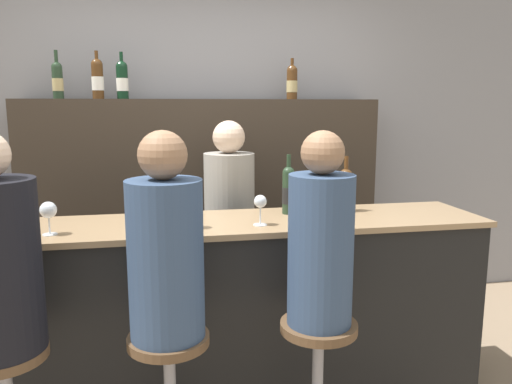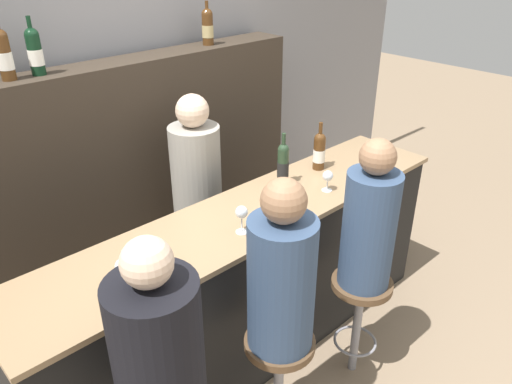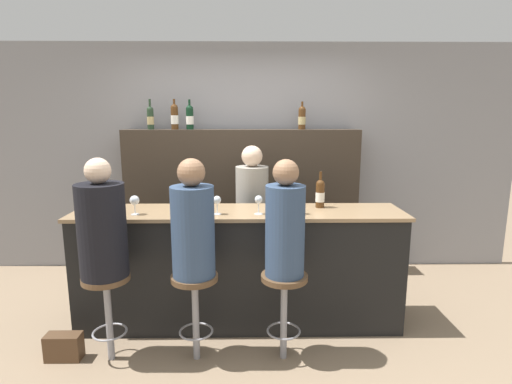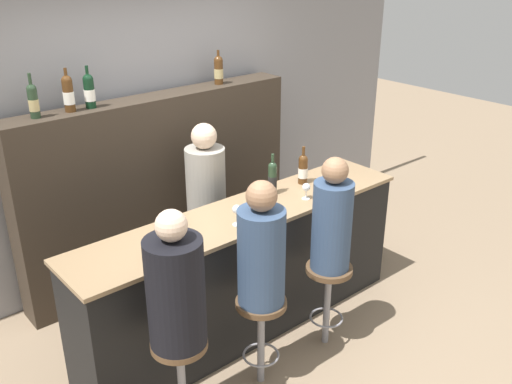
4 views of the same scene
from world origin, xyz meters
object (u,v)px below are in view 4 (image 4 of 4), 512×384
object	(u,v)px
wine_bottle_counter_0	(272,178)
bartender	(207,216)
wine_bottle_backbar_1	(68,93)
bar_stool_right	(328,285)
wine_bottle_backbar_0	(33,101)
wine_bottle_backbar_3	(219,70)
wine_glass_2	(273,197)
bar_stool_middle	(261,320)
wine_glass_3	(306,188)
bar_stool_left	(180,362)
wine_glass_1	(237,210)
guest_seated_middle	(261,251)
guest_seated_right	(332,221)
guest_seated_left	(175,288)
wine_bottle_counter_1	(303,169)
wine_bottle_backbar_2	(89,91)
wine_glass_0	(153,240)

from	to	relation	value
wine_bottle_counter_0	bartender	size ratio (longest dim) A/B	0.22
wine_bottle_backbar_1	bar_stool_right	size ratio (longest dim) A/B	0.49
wine_bottle_backbar_0	wine_bottle_backbar_3	xyz separation A→B (m)	(1.65, 0.00, -0.00)
wine_glass_2	bar_stool_middle	xyz separation A→B (m)	(-0.47, -0.42, -0.61)
wine_glass_3	bar_stool_left	xyz separation A→B (m)	(-1.45, -0.42, -0.59)
bar_stool_right	wine_glass_1	bearing A→B (deg)	140.92
guest_seated_middle	bartender	bearing A→B (deg)	70.37
bar_stool_right	guest_seated_right	bearing A→B (deg)	0.00
wine_glass_3	guest_seated_left	size ratio (longest dim) A/B	0.15
guest_seated_middle	bar_stool_left	bearing A→B (deg)	180.00
wine_bottle_counter_1	bartender	size ratio (longest dim) A/B	0.21
wine_bottle_backbar_2	wine_glass_0	distance (m)	1.47
guest_seated_middle	guest_seated_left	bearing A→B (deg)	180.00
guest_seated_left	guest_seated_right	distance (m)	1.29
guest_seated_right	wine_glass_1	bearing A→B (deg)	140.92
bartender	wine_bottle_backbar_0	bearing A→B (deg)	154.67
wine_bottle_counter_0	wine_bottle_backbar_0	bearing A→B (deg)	142.27
wine_bottle_backbar_3	wine_glass_0	distance (m)	2.08
bar_stool_middle	guest_seated_right	size ratio (longest dim) A/B	0.79
wine_bottle_counter_0	guest_seated_right	bearing A→B (deg)	-92.33
wine_bottle_backbar_2	wine_glass_3	size ratio (longest dim) A/B	2.51
bar_stool_right	bar_stool_left	bearing A→B (deg)	180.00
wine_bottle_backbar_0	guest_seated_left	world-z (taller)	wine_bottle_backbar_0
wine_glass_0	guest_seated_middle	distance (m)	0.68
guest_seated_left	bartender	size ratio (longest dim) A/B	0.56
wine_bottle_counter_0	wine_bottle_backbar_3	size ratio (longest dim) A/B	1.10
wine_bottle_backbar_3	bar_stool_right	bearing A→B (deg)	-100.63
wine_bottle_counter_1	bartender	world-z (taller)	bartender
wine_bottle_backbar_2	bar_stool_middle	xyz separation A→B (m)	(0.25, -1.71, -1.27)
bartender	bar_stool_left	bearing A→B (deg)	-131.89
wine_bottle_backbar_3	guest_seated_right	world-z (taller)	wine_bottle_backbar_3
wine_glass_2	wine_bottle_backbar_3	bearing A→B (deg)	68.82
wine_bottle_counter_1	wine_glass_1	size ratio (longest dim) A/B	2.07
wine_bottle_counter_1	guest_seated_middle	distance (m)	1.21
bar_stool_middle	bar_stool_right	size ratio (longest dim) A/B	1.00
wine_glass_3	wine_bottle_backbar_2	bearing A→B (deg)	129.59
wine_bottle_counter_1	guest_seated_left	xyz separation A→B (m)	(-1.65, -0.65, -0.11)
wine_bottle_counter_0	wine_bottle_backbar_0	xyz separation A→B (m)	(-1.36, 1.05, 0.63)
wine_bottle_backbar_1	guest_seated_left	size ratio (longest dim) A/B	0.38
wine_glass_1	bartender	size ratio (longest dim) A/B	0.10
wine_bottle_backbar_1	bar_stool_right	world-z (taller)	wine_bottle_backbar_1
wine_glass_1	wine_bottle_backbar_3	bearing A→B (deg)	57.09
wine_bottle_backbar_2	bar_stool_middle	world-z (taller)	wine_bottle_backbar_2
wine_bottle_counter_0	guest_seated_right	world-z (taller)	guest_seated_right
wine_bottle_backbar_1	wine_glass_0	world-z (taller)	wine_bottle_backbar_1
wine_bottle_backbar_3	bartender	world-z (taller)	wine_bottle_backbar_3
guest_seated_middle	bar_stool_right	bearing A→B (deg)	0.00
wine_bottle_backbar_1	guest_seated_left	world-z (taller)	wine_bottle_backbar_1
wine_bottle_backbar_0	wine_glass_2	bearing A→B (deg)	-48.15
wine_bottle_backbar_2	wine_bottle_backbar_3	bearing A→B (deg)	-0.00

